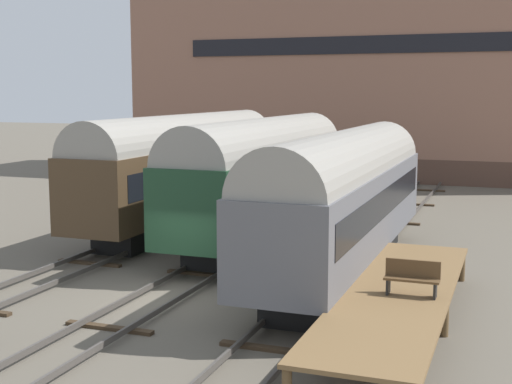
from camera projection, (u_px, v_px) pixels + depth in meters
name	position (u px, v px, depth m)	size (l,w,h in m)	color
ground_plane	(162.00, 299.00, 21.80)	(200.00, 200.00, 0.00)	#60594C
track_left	(38.00, 281.00, 23.34)	(2.60, 60.00, 0.26)	#4C4742
track_middle	(162.00, 295.00, 21.78)	(2.60, 60.00, 0.26)	#4C4742
track_right	(305.00, 310.00, 20.22)	(2.60, 60.00, 0.26)	#4C4742
train_car_grey	(344.00, 194.00, 24.24)	(2.88, 15.35, 5.01)	black
train_car_brown	(185.00, 163.00, 33.23)	(2.93, 16.71, 5.26)	black
train_car_green	(263.00, 171.00, 29.98)	(2.99, 15.20, 5.21)	black
station_platform	(398.00, 294.00, 18.77)	(2.74, 11.89, 1.10)	brown
bench	(412.00, 277.00, 18.28)	(1.40, 0.40, 0.91)	brown
warehouse_building	(372.00, 61.00, 53.98)	(35.15, 11.25, 17.16)	brown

